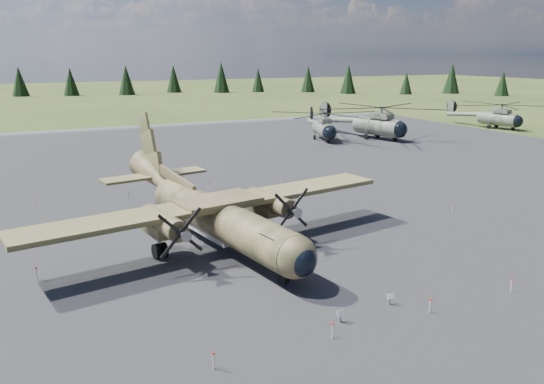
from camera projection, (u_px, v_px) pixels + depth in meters
name	position (u px, v px, depth m)	size (l,w,h in m)	color
ground	(281.00, 240.00, 38.89)	(500.00, 500.00, 0.00)	brown
apron	(232.00, 206.00, 47.63)	(120.00, 120.00, 0.04)	#5B5B60
transport_plane	(211.00, 209.00, 37.63)	(27.27, 24.56, 8.98)	#363D21
helicopter_near	(324.00, 120.00, 83.48)	(21.69, 22.15, 4.44)	gray
helicopter_mid	(379.00, 116.00, 84.36)	(25.32, 26.27, 5.23)	gray
helicopter_far	(499.00, 111.00, 96.61)	(20.75, 22.31, 4.51)	gray
info_placard_left	(341.00, 314.00, 26.85)	(0.46, 0.26, 0.69)	gray
info_placard_right	(390.00, 297.00, 28.76)	(0.44, 0.24, 0.66)	gray
barrier_fence	(276.00, 235.00, 38.50)	(33.12, 29.62, 0.85)	silver
treeline	(342.00, 184.00, 35.62)	(333.06, 328.10, 10.85)	black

